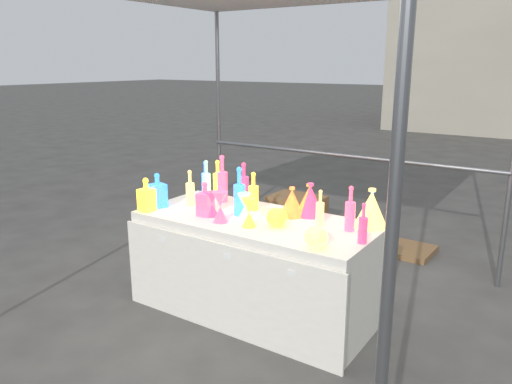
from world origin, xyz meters
The scene contains 29 objects.
ground centered at (0.00, 0.00, 0.00)m, with size 80.00×80.00×0.00m, color #5B5954.
display_table centered at (0.00, -0.01, 0.37)m, with size 1.84×0.83×0.75m.
cardboard_box_closed centered at (-0.63, 1.77, 0.21)m, with size 0.59×0.43×0.43m, color olive.
cardboard_box_flat centered at (0.52, 1.86, 0.03)m, with size 0.66×0.47×0.06m, color olive.
bottle_0 centered at (-0.63, 0.35, 0.91)m, with size 0.08×0.08×0.32m, color red, non-canonical shape.
bottle_1 centered at (-0.77, 0.35, 0.90)m, with size 0.07×0.07×0.29m, color green, non-canonical shape.
bottle_2 centered at (-0.49, 0.23, 0.95)m, with size 0.09×0.09×0.39m, color #FF581A, non-canonical shape.
bottle_3 centered at (-0.35, 0.35, 0.91)m, with size 0.08×0.08×0.32m, color #1A2F99, non-canonical shape.
bottle_4 centered at (-0.63, -0.01, 0.90)m, with size 0.07×0.07×0.29m, color #168B76, non-canonical shape.
bottle_5 centered at (-0.68, 0.26, 0.91)m, with size 0.07×0.07×0.32m, color #DB2BAD, non-canonical shape.
bottle_6 centered at (-0.14, 0.17, 0.90)m, with size 0.08×0.08×0.30m, color red, non-canonical shape.
bottle_7 centered at (-0.15, 0.00, 0.94)m, with size 0.09×0.09×0.37m, color green, non-canonical shape.
decanter_0 centered at (-0.81, -0.31, 0.88)m, with size 0.11×0.11×0.26m, color red, non-canonical shape.
decanter_1 centered at (-0.35, -0.16, 0.88)m, with size 0.11×0.11×0.26m, color #FF581A, non-canonical shape.
decanter_2 centered at (-0.81, -0.19, 0.89)m, with size 0.12×0.12×0.28m, color green, non-canonical shape.
hourglass_0 centered at (-0.16, -0.22, 0.86)m, with size 0.11×0.11×0.23m, color #FF581A, non-canonical shape.
hourglass_1 centered at (-0.30, -0.14, 0.84)m, with size 0.09×0.09×0.19m, color #1A2F99, non-canonical shape.
hourglass_3 centered at (-0.05, -0.08, 0.85)m, with size 0.10×0.10×0.20m, color #DB2BAD, non-canonical shape.
hourglass_4 centered at (0.07, -0.19, 0.85)m, with size 0.10×0.10×0.21m, color red, non-canonical shape.
globe_0 centered at (0.23, -0.08, 0.81)m, with size 0.15×0.15×0.12m, color red, non-canonical shape.
globe_1 centered at (0.65, -0.30, 0.81)m, with size 0.15×0.15×0.12m, color #168B76, non-canonical shape.
lampshade_0 centered at (0.19, 0.20, 0.86)m, with size 0.19×0.19×0.22m, color gold, non-canonical shape.
lampshade_1 centered at (0.29, 0.28, 0.87)m, with size 0.21×0.21×0.25m, color gold, non-canonical shape.
lampshade_2 centered at (0.30, 0.28, 0.88)m, with size 0.21×0.21×0.25m, color #1A2F99, non-canonical shape.
lampshade_3 centered at (0.78, 0.28, 0.89)m, with size 0.23×0.23×0.28m, color #168B76, non-canonical shape.
bottle_8 centered at (0.77, 0.32, 0.88)m, with size 0.06×0.06×0.25m, color green, non-canonical shape.
bottle_9 centered at (0.69, 0.12, 0.91)m, with size 0.07×0.07×0.32m, color #FF581A, non-canonical shape.
bottle_10 centered at (0.86, -0.06, 0.88)m, with size 0.06×0.06×0.27m, color #1A2F99, non-canonical shape.
bottle_11 centered at (0.47, 0.11, 0.88)m, with size 0.06×0.06×0.26m, color #168B76, non-canonical shape.
Camera 1 is at (1.96, -2.94, 1.87)m, focal length 35.00 mm.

